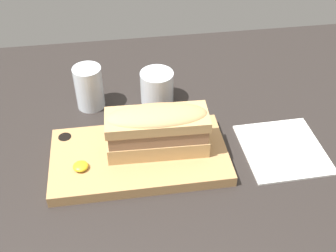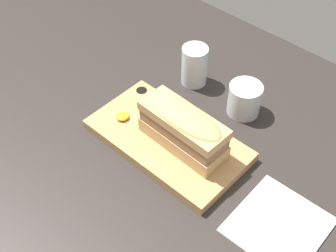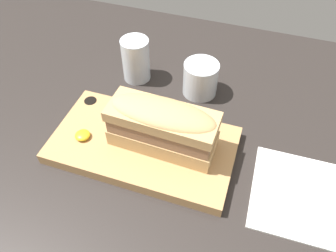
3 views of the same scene
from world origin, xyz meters
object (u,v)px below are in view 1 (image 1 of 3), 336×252
object	(u,v)px
water_glass	(89,90)
wine_glass	(157,88)
serving_board	(139,157)
sandwich	(157,128)
napkin	(283,149)

from	to	relation	value
water_glass	wine_glass	bearing A→B (deg)	-1.18
serving_board	sandwich	bearing A→B (deg)	9.20
wine_glass	napkin	distance (cm)	30.39
sandwich	wine_glass	size ratio (longest dim) A/B	2.57
serving_board	napkin	distance (cm)	28.64
water_glass	napkin	xyz separation A→B (cm)	(37.61, -20.29, -4.06)
sandwich	napkin	xyz separation A→B (cm)	(24.90, -1.73, -7.15)
water_glass	wine_glass	distance (cm)	14.96
serving_board	wine_glass	bearing A→B (deg)	72.57
serving_board	wine_glass	distance (cm)	19.88
water_glass	wine_glass	size ratio (longest dim) A/B	1.32
serving_board	napkin	xyz separation A→B (cm)	(28.60, -1.13, -0.93)
serving_board	sandwich	distance (cm)	7.27
water_glass	napkin	size ratio (longest dim) A/B	0.58
sandwich	wine_glass	distance (cm)	18.83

